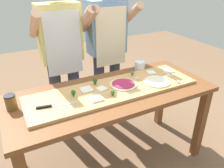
% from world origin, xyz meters
% --- Properties ---
extents(ground_plane, '(8.00, 8.00, 0.00)m').
position_xyz_m(ground_plane, '(0.00, 0.00, 0.00)').
color(ground_plane, brown).
extents(prep_table, '(1.74, 0.73, 0.80)m').
position_xyz_m(prep_table, '(0.00, 0.00, 0.69)').
color(prep_table, brown).
rests_on(prep_table, ground).
extents(cutting_board, '(1.46, 0.43, 0.02)m').
position_xyz_m(cutting_board, '(0.02, -0.00, 0.81)').
color(cutting_board, tan).
rests_on(cutting_board, prep_table).
extents(chefs_knife, '(0.29, 0.07, 0.02)m').
position_xyz_m(chefs_knife, '(-0.52, -0.04, 0.83)').
color(chefs_knife, '#B7BABF').
rests_on(chefs_knife, cutting_board).
extents(pizza_whole_white_garlic, '(0.24, 0.24, 0.02)m').
position_xyz_m(pizza_whole_white_garlic, '(0.41, -0.07, 0.83)').
color(pizza_whole_white_garlic, beige).
rests_on(pizza_whole_white_garlic, cutting_board).
extents(pizza_whole_beet_magenta, '(0.24, 0.24, 0.02)m').
position_xyz_m(pizza_whole_beet_magenta, '(0.12, 0.01, 0.83)').
color(pizza_whole_beet_magenta, beige).
rests_on(pizza_whole_beet_magenta, cutting_board).
extents(pizza_slice_near_right, '(0.10, 0.10, 0.01)m').
position_xyz_m(pizza_slice_near_right, '(-0.09, 0.03, 0.83)').
color(pizza_slice_near_right, silver).
rests_on(pizza_slice_near_right, cutting_board).
extents(pizza_slice_far_right, '(0.10, 0.10, 0.01)m').
position_xyz_m(pizza_slice_far_right, '(-0.20, 0.08, 0.83)').
color(pizza_slice_far_right, silver).
rests_on(pizza_slice_far_right, cutting_board).
extents(pizza_slice_center, '(0.10, 0.10, 0.01)m').
position_xyz_m(pizza_slice_center, '(0.48, 0.11, 0.83)').
color(pizza_slice_center, silver).
rests_on(pizza_slice_center, cutting_board).
extents(pizza_slice_near_left, '(0.10, 0.10, 0.01)m').
position_xyz_m(pizza_slice_near_left, '(-0.19, -0.10, 0.83)').
color(pizza_slice_near_left, silver).
rests_on(pizza_slice_near_left, cutting_board).
extents(pizza_slice_far_left, '(0.12, 0.12, 0.01)m').
position_xyz_m(pizza_slice_far_left, '(0.66, 0.07, 0.83)').
color(pizza_slice_far_left, silver).
rests_on(pizza_slice_far_left, cutting_board).
extents(broccoli_floret_front_right, '(0.04, 0.04, 0.06)m').
position_xyz_m(broccoli_floret_front_right, '(-0.09, 0.14, 0.86)').
color(broccoli_floret_front_right, '#2C5915').
rests_on(broccoli_floret_front_right, cutting_board).
extents(broccoli_floret_center_left, '(0.04, 0.04, 0.05)m').
position_xyz_m(broccoli_floret_center_left, '(-0.33, 0.03, 0.86)').
color(broccoli_floret_center_left, '#2C5915').
rests_on(broccoli_floret_center_left, cutting_board).
extents(broccoli_floret_back_mid, '(0.03, 0.03, 0.05)m').
position_xyz_m(broccoli_floret_back_mid, '(0.29, 0.14, 0.85)').
color(broccoli_floret_back_mid, '#487A23').
rests_on(broccoli_floret_back_mid, cutting_board).
extents(broccoli_floret_back_right, '(0.03, 0.03, 0.05)m').
position_xyz_m(broccoli_floret_back_right, '(-0.05, -0.10, 0.85)').
color(broccoli_floret_back_right, '#366618').
rests_on(broccoli_floret_back_right, cutting_board).
extents(cheese_crumble_a, '(0.03, 0.03, 0.02)m').
position_xyz_m(cheese_crumble_a, '(0.27, 0.04, 0.83)').
color(cheese_crumble_a, silver).
rests_on(cheese_crumble_a, cutting_board).
extents(cheese_crumble_b, '(0.02, 0.02, 0.02)m').
position_xyz_m(cheese_crumble_b, '(0.58, -0.02, 0.83)').
color(cheese_crumble_b, white).
rests_on(cheese_crumble_b, cutting_board).
extents(cheese_crumble_c, '(0.02, 0.02, 0.02)m').
position_xyz_m(cheese_crumble_c, '(0.61, -0.05, 0.83)').
color(cheese_crumble_c, white).
rests_on(cheese_crumble_c, cutting_board).
extents(cheese_crumble_d, '(0.03, 0.03, 0.02)m').
position_xyz_m(cheese_crumble_d, '(0.57, -0.17, 0.83)').
color(cheese_crumble_d, white).
rests_on(cheese_crumble_d, cutting_board).
extents(flour_cup, '(0.10, 0.10, 0.09)m').
position_xyz_m(flour_cup, '(0.45, 0.26, 0.84)').
color(flour_cup, white).
rests_on(flour_cup, prep_table).
extents(sauce_jar, '(0.08, 0.08, 0.12)m').
position_xyz_m(sauce_jar, '(-0.78, 0.10, 0.86)').
color(sauce_jar, brown).
rests_on(sauce_jar, prep_table).
extents(cook_left, '(0.54, 0.39, 1.67)m').
position_xyz_m(cook_left, '(-0.23, 0.64, 1.00)').
color(cook_left, '#333847').
rests_on(cook_left, ground).
extents(cook_right, '(0.54, 0.39, 1.67)m').
position_xyz_m(cook_right, '(0.27, 0.64, 1.00)').
color(cook_right, '#333847').
rests_on(cook_right, ground).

